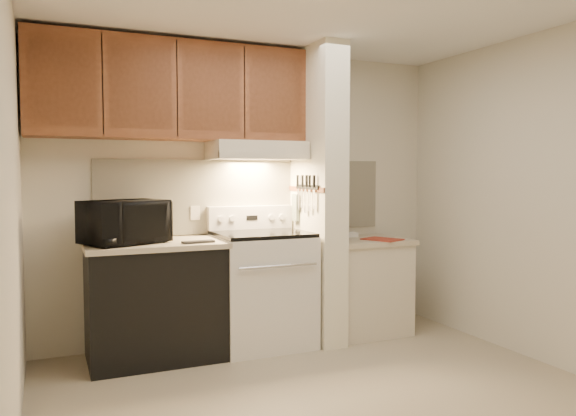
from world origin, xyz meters
TOP-DOWN VIEW (x-y plane):
  - floor at (0.00, 0.00)m, footprint 3.60×3.60m
  - ceiling at (0.00, 0.00)m, footprint 3.60×3.60m
  - wall_back at (0.00, 1.50)m, footprint 3.60×2.50m
  - wall_left at (-1.80, 0.00)m, footprint 0.02×3.00m
  - wall_right at (1.80, 0.00)m, footprint 0.02×3.00m
  - backsplash at (0.00, 1.49)m, footprint 2.60×0.02m
  - range_body at (0.00, 1.16)m, footprint 0.76×0.65m
  - oven_window at (0.00, 0.84)m, footprint 0.50×0.01m
  - oven_handle at (0.00, 0.80)m, footprint 0.65×0.02m
  - cooktop at (0.00, 1.16)m, footprint 0.74×0.64m
  - range_backguard at (0.00, 1.44)m, footprint 0.76×0.08m
  - range_display at (0.00, 1.40)m, footprint 0.10×0.01m
  - range_knob_left_outer at (-0.28, 1.40)m, footprint 0.05×0.02m
  - range_knob_left_inner at (-0.18, 1.40)m, footprint 0.05×0.02m
  - range_knob_right_inner at (0.18, 1.40)m, footprint 0.05×0.02m
  - range_knob_right_outer at (0.28, 1.40)m, footprint 0.05×0.02m
  - dishwasher_front at (-0.88, 1.17)m, footprint 1.00×0.63m
  - left_countertop at (-0.88, 1.17)m, footprint 1.04×0.67m
  - spoon_rest at (-0.59, 0.97)m, footprint 0.25×0.10m
  - teal_jar at (-1.23, 1.26)m, footprint 0.11×0.11m
  - outlet at (-0.48, 1.48)m, footprint 0.08×0.01m
  - microwave at (-1.10, 1.15)m, footprint 0.70×0.60m
  - partition_pillar at (0.51, 1.15)m, footprint 0.22×0.70m
  - pillar_trim at (0.39, 1.15)m, footprint 0.01×0.70m
  - knife_strip at (0.39, 1.10)m, footprint 0.02×0.42m
  - knife_blade_a at (0.38, 0.95)m, footprint 0.01×0.03m
  - knife_handle_a at (0.38, 0.95)m, footprint 0.02×0.02m
  - knife_blade_b at (0.38, 1.03)m, footprint 0.01×0.04m
  - knife_handle_b at (0.38, 1.03)m, footprint 0.02×0.02m
  - knife_blade_c at (0.38, 1.11)m, footprint 0.01×0.04m
  - knife_handle_c at (0.38, 1.09)m, footprint 0.02×0.02m
  - knife_blade_d at (0.38, 1.18)m, footprint 0.01×0.04m
  - knife_handle_d at (0.38, 1.17)m, footprint 0.02×0.02m
  - knife_blade_e at (0.38, 1.25)m, footprint 0.01×0.04m
  - knife_handle_e at (0.38, 1.27)m, footprint 0.02×0.02m
  - oven_mitt at (0.38, 1.32)m, footprint 0.03×0.10m
  - right_cab_base at (0.97, 1.15)m, footprint 0.70×0.60m
  - right_countertop at (0.97, 1.15)m, footprint 0.74×0.64m
  - red_folder at (1.07, 1.00)m, footprint 0.34×0.38m
  - white_box at (0.92, 1.33)m, footprint 0.15×0.11m
  - range_hood at (0.00, 1.28)m, footprint 0.78×0.44m
  - hood_lip at (0.00, 1.07)m, footprint 0.78×0.04m
  - upper_cabinets at (-0.69, 1.32)m, footprint 2.18×0.33m
  - cab_door_a at (-1.51, 1.17)m, footprint 0.46×0.01m
  - cab_gap_a at (-1.23, 1.16)m, footprint 0.01×0.01m
  - cab_door_b at (-0.96, 1.17)m, footprint 0.46×0.01m
  - cab_gap_b at (-0.69, 1.16)m, footprint 0.01×0.01m
  - cab_door_c at (-0.42, 1.17)m, footprint 0.46×0.01m
  - cab_gap_c at (-0.14, 1.16)m, footprint 0.01×0.01m
  - cab_door_d at (0.13, 1.17)m, footprint 0.46×0.01m

SIDE VIEW (x-z plane):
  - floor at x=0.00m, z-range 0.00..0.00m
  - right_cab_base at x=0.97m, z-range 0.00..0.81m
  - dishwasher_front at x=-0.88m, z-range 0.00..0.87m
  - range_body at x=0.00m, z-range 0.00..0.92m
  - oven_window at x=0.00m, z-range 0.35..0.65m
  - oven_handle at x=0.00m, z-range 0.71..0.73m
  - right_countertop at x=0.97m, z-range 0.81..0.85m
  - red_folder at x=1.07m, z-range 0.85..0.86m
  - white_box at x=0.92m, z-range 0.85..0.89m
  - left_countertop at x=-0.88m, z-range 0.87..0.91m
  - spoon_rest at x=-0.59m, z-range 0.91..0.93m
  - cooktop at x=0.00m, z-range 0.92..0.95m
  - teal_jar at x=-1.23m, z-range 0.91..1.02m
  - range_backguard at x=0.00m, z-range 0.95..1.15m
  - range_display at x=0.00m, z-range 1.03..1.07m
  - range_knob_left_outer at x=-0.28m, z-range 1.03..1.07m
  - range_knob_left_inner at x=-0.18m, z-range 1.03..1.07m
  - range_knob_right_inner at x=0.18m, z-range 1.03..1.07m
  - range_knob_right_outer at x=0.28m, z-range 1.03..1.07m
  - microwave at x=-1.10m, z-range 0.91..1.23m
  - outlet at x=-0.48m, z-range 1.04..1.16m
  - oven_mitt at x=0.38m, z-range 1.02..1.25m
  - knife_blade_c at x=0.38m, z-range 1.10..1.30m
  - knife_blade_b at x=0.38m, z-range 1.12..1.30m
  - knife_blade_e at x=0.38m, z-range 1.12..1.30m
  - knife_blade_a at x=0.38m, z-range 1.14..1.30m
  - knife_blade_d at x=0.38m, z-range 1.14..1.30m
  - backsplash at x=0.00m, z-range 0.92..1.55m
  - wall_back at x=0.00m, z-range 1.24..1.26m
  - wall_left at x=-1.80m, z-range 0.00..2.50m
  - wall_right at x=1.80m, z-range 0.00..2.50m
  - partition_pillar at x=0.51m, z-range 0.00..2.50m
  - pillar_trim at x=0.39m, z-range 1.28..1.32m
  - knife_strip at x=0.39m, z-range 1.30..1.34m
  - knife_handle_a at x=0.38m, z-range 1.32..1.42m
  - knife_handle_b at x=0.38m, z-range 1.32..1.42m
  - knife_handle_c at x=0.38m, z-range 1.32..1.42m
  - knife_handle_d at x=0.38m, z-range 1.32..1.42m
  - knife_handle_e at x=0.38m, z-range 1.32..1.42m
  - hood_lip at x=0.00m, z-range 1.55..1.61m
  - range_hood at x=0.00m, z-range 1.55..1.70m
  - upper_cabinets at x=-0.69m, z-range 1.70..2.47m
  - cab_door_a at x=-1.51m, z-range 1.77..2.40m
  - cab_gap_a at x=-1.23m, z-range 1.72..2.45m
  - cab_door_b at x=-0.96m, z-range 1.77..2.40m
  - cab_gap_b at x=-0.69m, z-range 1.72..2.45m
  - cab_door_c at x=-0.42m, z-range 1.77..2.40m
  - cab_gap_c at x=-0.14m, z-range 1.72..2.45m
  - cab_door_d at x=0.13m, z-range 1.77..2.40m
  - ceiling at x=0.00m, z-range 2.50..2.50m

